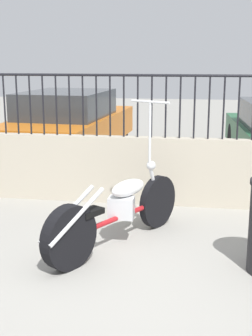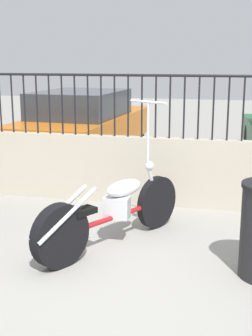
% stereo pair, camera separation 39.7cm
% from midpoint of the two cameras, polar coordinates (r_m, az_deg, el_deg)
% --- Properties ---
extents(ground_plane, '(40.00, 40.00, 0.00)m').
position_cam_midpoint_polar(ground_plane, '(4.43, -1.90, -13.94)').
color(ground_plane, gray).
extents(low_wall, '(9.65, 0.18, 0.95)m').
position_cam_midpoint_polar(low_wall, '(6.56, 2.16, -0.39)').
color(low_wall, '#B2A893').
rests_on(low_wall, ground_plane).
extents(fence_railing, '(9.65, 0.04, 0.86)m').
position_cam_midpoint_polar(fence_railing, '(6.40, 2.24, 8.76)').
color(fence_railing, black).
rests_on(fence_railing, low_wall).
extents(motorcycle_red, '(1.18, 1.93, 1.56)m').
position_cam_midpoint_polar(motorcycle_red, '(5.06, -3.98, -5.60)').
color(motorcycle_red, black).
rests_on(motorcycle_red, ground_plane).
extents(car_orange, '(2.01, 4.53, 1.37)m').
position_cam_midpoint_polar(car_orange, '(9.89, -8.05, 5.36)').
color(car_orange, black).
rests_on(car_orange, ground_plane).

